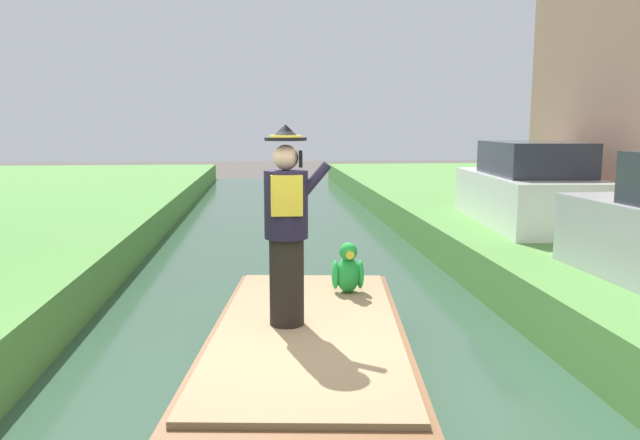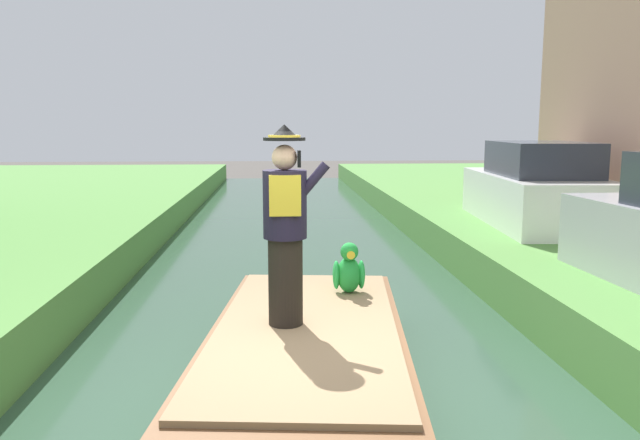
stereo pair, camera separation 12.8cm
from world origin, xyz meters
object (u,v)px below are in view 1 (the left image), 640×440
boat (308,356)px  parked_car_white (528,189)px  person_pirate (287,227)px  parrot_plush (348,271)px

boat → parked_car_white: bearing=50.4°
person_pirate → parrot_plush: person_pirate is taller
boat → parked_car_white: size_ratio=1.06×
boat → parrot_plush: (0.52, 1.09, 0.55)m
parrot_plush → parked_car_white: size_ratio=0.14×
person_pirate → parked_car_white: (4.62, 5.32, -0.25)m
person_pirate → parrot_plush: bearing=48.6°
person_pirate → parked_car_white: 7.06m
boat → parrot_plush: parrot_plush is taller
parrot_plush → parked_car_white: (3.91, 4.26, 0.43)m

